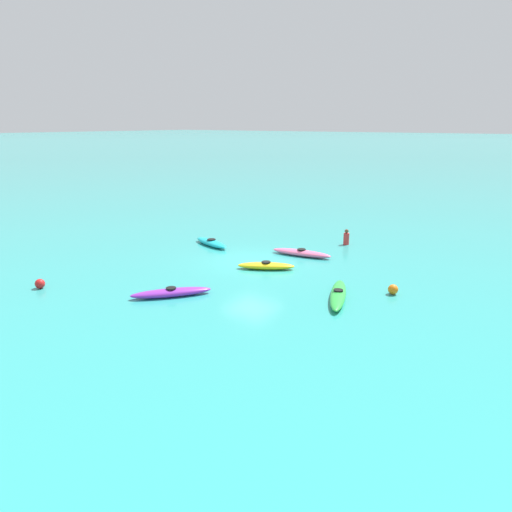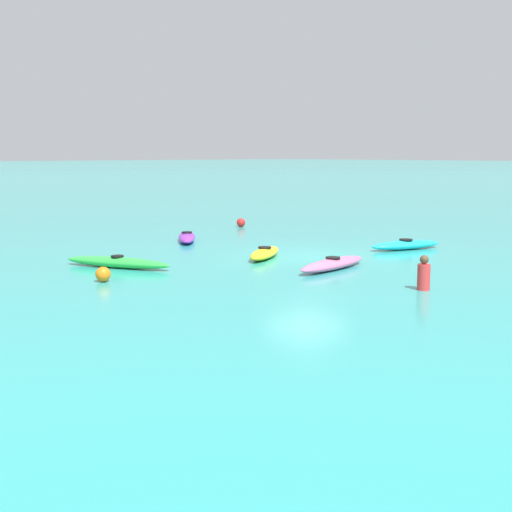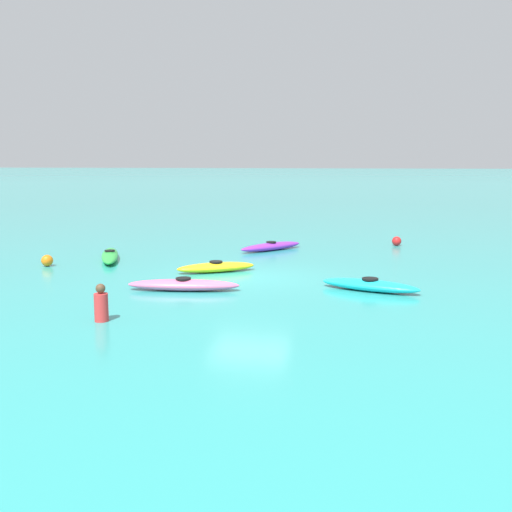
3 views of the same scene
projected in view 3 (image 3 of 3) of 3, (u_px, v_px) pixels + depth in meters
name	position (u px, v px, depth m)	size (l,w,h in m)	color
ground_plane	(250.00, 277.00, 19.30)	(600.00, 600.00, 0.00)	teal
kayak_pink	(183.00, 285.00, 17.29)	(1.16, 3.27, 0.37)	pink
kayak_cyan	(370.00, 285.00, 17.24)	(1.54, 2.96, 0.37)	#19B7C6
kayak_green	(110.00, 256.00, 22.65)	(3.49, 2.01, 0.37)	green
kayak_yellow	(216.00, 267.00, 20.16)	(1.98, 2.61, 0.37)	yellow
kayak_purple	(271.00, 246.00, 25.08)	(2.90, 2.44, 0.37)	purple
buoy_orange	(47.00, 261.00, 21.27)	(0.41, 0.41, 0.41)	orange
buoy_red	(397.00, 241.00, 26.45)	(0.40, 0.40, 0.40)	red
person_near_shore	(101.00, 305.00, 13.93)	(0.44, 0.44, 0.88)	red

